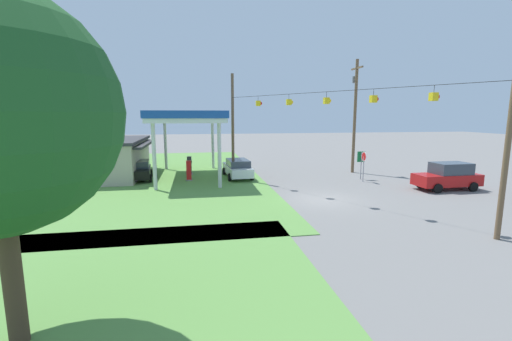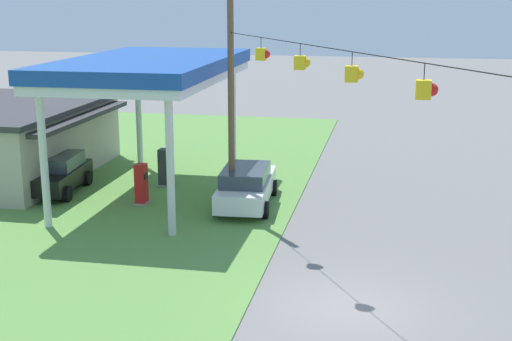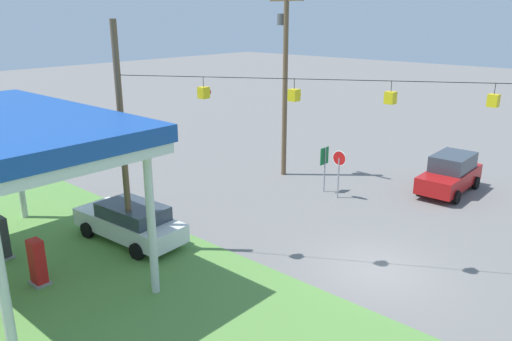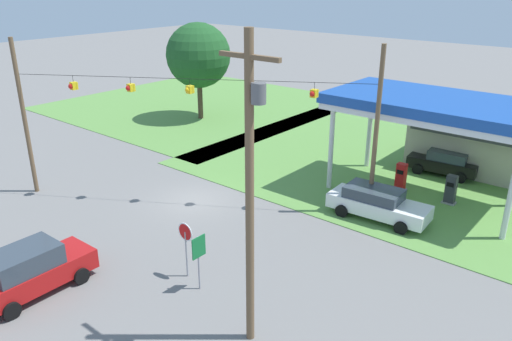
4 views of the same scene
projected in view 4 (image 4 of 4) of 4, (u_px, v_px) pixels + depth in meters
ground_plane at (195, 201)px, 28.09m from camera, size 160.00×160.00×0.00m
grass_verge_station_corner at (499, 167)px, 33.03m from camera, size 36.00×28.00×0.04m
grass_verge_opposite_corner at (200, 104)px, 49.06m from camera, size 24.00×24.00×0.04m
gas_station_canopy at (435, 107)px, 26.68m from camera, size 11.15×6.11×5.78m
gas_station_store at (502, 142)px, 32.48m from camera, size 10.36×8.07×3.37m
fuel_pump_near at (401, 178)px, 29.17m from camera, size 0.71×0.56×1.68m
fuel_pump_far at (451, 190)px, 27.44m from camera, size 0.71×0.56×1.68m
car_at_pumps_front at (377, 203)px, 25.80m from camera, size 5.27×2.36×1.64m
car_at_pumps_rear at (445, 162)px, 31.54m from camera, size 4.37×2.42×1.63m
car_on_crossroad at (31, 270)px, 19.64m from camera, size 2.18×4.75×2.00m
stop_sign_roadside at (186, 238)px, 20.41m from camera, size 0.80×0.08×2.50m
route_sign at (199, 252)px, 19.57m from camera, size 0.10×0.70×2.40m
utility_pole_main at (251, 184)px, 15.35m from camera, size 2.20×0.44×10.52m
signal_span_gantry at (191, 117)px, 26.29m from camera, size 16.61×10.24×8.84m
tree_west_verge at (198, 55)px, 42.28m from camera, size 5.48×5.48×8.27m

